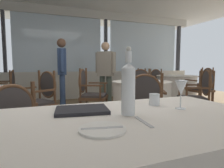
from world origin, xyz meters
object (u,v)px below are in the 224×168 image
dining_chair_0_2 (198,93)px  side_plate (102,129)px  dining_chair_2_2 (41,96)px  diner_person_0 (106,71)px  wine_glass (181,89)px  diner_person_1 (62,69)px  water_tumbler (154,99)px  dining_chair_3_3 (203,86)px  dining_chair_3_1 (158,80)px  dining_chair_0_1 (144,103)px  dining_chair_3_0 (204,81)px  dining_chair_2_1 (5,125)px  dining_chair_0_0 (89,90)px  menu_book (82,110)px  water_bottle (128,87)px  dining_chair_1_3 (7,88)px  dining_chair_0_3 (140,86)px  dining_chair_3_2 (145,84)px

dining_chair_0_2 → side_plate: bearing=65.1°
dining_chair_2_2 → diner_person_0: bearing=-172.6°
wine_glass → diner_person_1: 3.73m
water_tumbler → dining_chair_3_3: size_ratio=0.09×
dining_chair_3_1 → side_plate: bearing=-33.8°
dining_chair_0_1 → dining_chair_3_0: (3.32, 2.18, 0.02)m
dining_chair_0_1 → dining_chair_2_1: dining_chair_0_1 is taller
dining_chair_0_0 → diner_person_0: diner_person_0 is taller
wine_glass → diner_person_0: bearing=79.3°
menu_book → dining_chair_0_1: dining_chair_0_1 is taller
dining_chair_0_2 → water_bottle: bearing=64.5°
dining_chair_0_2 → diner_person_0: 2.15m
water_tumbler → dining_chair_0_1: dining_chair_0_1 is taller
menu_book → dining_chair_1_3: 3.76m
dining_chair_3_0 → dining_chair_0_0: bearing=16.3°
menu_book → water_tumbler: bearing=8.7°
dining_chair_0_1 → dining_chair_2_1: size_ratio=1.06×
water_bottle → diner_person_0: size_ratio=0.23×
dining_chair_0_0 → dining_chair_1_3: dining_chair_0_0 is taller
dining_chair_2_1 → dining_chair_3_0: dining_chair_3_0 is taller
dining_chair_2_2 → water_bottle: bearing=69.5°
dining_chair_0_3 → dining_chair_2_1: 3.10m
water_bottle → wine_glass: water_bottle is taller
dining_chair_2_1 → dining_chair_3_0: bearing=-95.8°
dining_chair_3_2 → diner_person_1: diner_person_1 is taller
dining_chair_0_0 → diner_person_1: bearing=132.9°
dining_chair_2_1 → dining_chair_3_0: 5.43m
dining_chair_1_3 → menu_book: bearing=106.4°
dining_chair_3_0 → dining_chair_3_3: size_ratio=1.07×
water_bottle → dining_chair_3_2: 4.04m
dining_chair_0_0 → dining_chair_3_3: 2.69m
water_bottle → dining_chair_2_2: (-0.47, 2.14, -0.35)m
dining_chair_3_2 → diner_person_1: size_ratio=0.57×
dining_chair_3_0 → diner_person_1: (-4.07, 0.40, 0.38)m
dining_chair_3_1 → dining_chair_0_3: bearing=-41.9°
dining_chair_3_2 → dining_chair_2_1: bearing=-135.7°
dining_chair_3_1 → dining_chair_0_0: bearing=-52.7°
dining_chair_1_3 → water_bottle: bearing=108.9°
water_bottle → dining_chair_0_2: 2.59m
dining_chair_0_1 → dining_chair_0_2: 1.34m
menu_book → wine_glass: bearing=-6.0°
dining_chair_3_2 → menu_book: bearing=-123.1°
dining_chair_2_1 → menu_book: bearing=-176.2°
dining_chair_0_1 → dining_chair_1_3: bearing=64.2°
water_tumbler → menu_book: bearing=-179.1°
water_bottle → dining_chair_2_1: size_ratio=0.42×
dining_chair_0_2 → dining_chair_3_1: size_ratio=1.05×
dining_chair_2_2 → water_tumbler: bearing=77.9°
dining_chair_0_3 → dining_chair_3_0: dining_chair_3_0 is taller
side_plate → wine_glass: 0.62m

